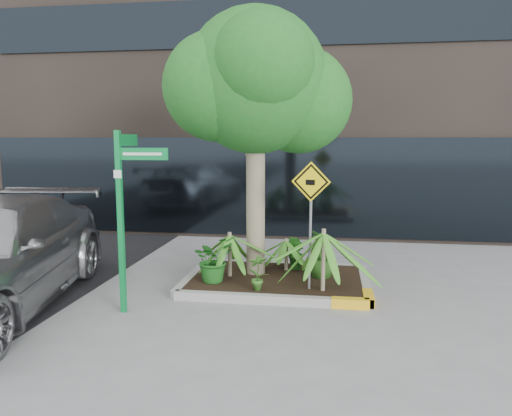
# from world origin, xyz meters

# --- Properties ---
(ground) EXTENTS (80.00, 80.00, 0.00)m
(ground) POSITION_xyz_m (0.00, 0.00, 0.00)
(ground) COLOR gray
(ground) RESTS_ON ground
(planter) EXTENTS (3.35, 2.36, 0.15)m
(planter) POSITION_xyz_m (0.23, 0.27, 0.10)
(planter) COLOR #9E9E99
(planter) RESTS_ON ground
(tree) EXTENTS (3.38, 3.00, 5.07)m
(tree) POSITION_xyz_m (-0.23, 0.54, 3.70)
(tree) COLOR gray
(tree) RESTS_ON ground
(palm_front) EXTENTS (1.18, 1.18, 1.31)m
(palm_front) POSITION_xyz_m (1.05, -0.40, 1.13)
(palm_front) COLOR gray
(palm_front) RESTS_ON ground
(palm_left) EXTENTS (0.93, 0.93, 1.03)m
(palm_left) POSITION_xyz_m (-0.67, 0.22, 0.92)
(palm_left) COLOR gray
(palm_left) RESTS_ON ground
(palm_back) EXTENTS (0.70, 0.70, 0.77)m
(palm_back) POSITION_xyz_m (0.33, 0.81, 0.73)
(palm_back) COLOR gray
(palm_back) RESTS_ON ground
(shrub_a) EXTENTS (1.03, 1.03, 0.82)m
(shrub_a) POSITION_xyz_m (-0.89, -0.16, 0.56)
(shrub_a) COLOR #1B5C1A
(shrub_a) RESTS_ON planter
(shrub_b) EXTENTS (0.69, 0.69, 0.87)m
(shrub_b) POSITION_xyz_m (1.01, 0.42, 0.59)
(shrub_b) COLOR #28591A
(shrub_b) RESTS_ON planter
(shrub_c) EXTENTS (0.44, 0.44, 0.63)m
(shrub_c) POSITION_xyz_m (-0.03, -0.55, 0.47)
(shrub_c) COLOR #336C21
(shrub_c) RESTS_ON planter
(shrub_d) EXTENTS (0.50, 0.50, 0.67)m
(shrub_d) POSITION_xyz_m (0.52, 0.87, 0.48)
(shrub_d) COLOR #1E5819
(shrub_d) RESTS_ON planter
(street_sign_post) EXTENTS (0.83, 0.82, 2.80)m
(street_sign_post) POSITION_xyz_m (-1.95, -1.44, 1.73)
(street_sign_post) COLOR #0C863A
(street_sign_post) RESTS_ON ground
(cattle_sign) EXTENTS (0.65, 0.15, 2.15)m
(cattle_sign) POSITION_xyz_m (0.83, -0.33, 1.61)
(cattle_sign) COLOR slate
(cattle_sign) RESTS_ON ground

